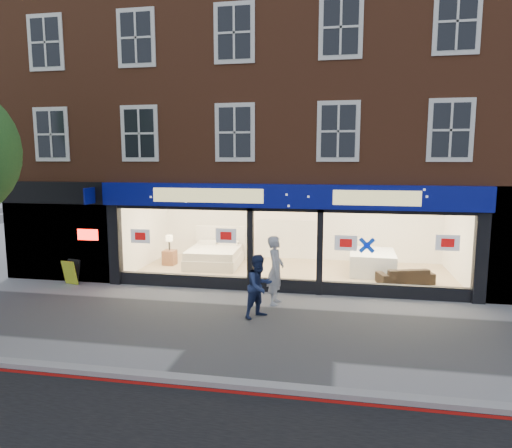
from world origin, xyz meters
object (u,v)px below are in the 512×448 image
(display_bed, at_px, (215,255))
(sofa, at_px, (405,276))
(pedestrian_grey, at_px, (276,270))
(pedestrian_blue, at_px, (259,286))
(mattress_stack, at_px, (372,262))
(a_board, at_px, (71,272))

(display_bed, relative_size, sofa, 1.39)
(pedestrian_grey, distance_m, pedestrian_blue, 1.22)
(pedestrian_grey, bearing_deg, mattress_stack, -33.26)
(a_board, relative_size, pedestrian_grey, 0.42)
(display_bed, distance_m, a_board, 5.00)
(display_bed, relative_size, mattress_stack, 1.24)
(a_board, relative_size, pedestrian_blue, 0.49)
(mattress_stack, relative_size, pedestrian_blue, 1.19)
(display_bed, height_order, a_board, display_bed)
(pedestrian_grey, bearing_deg, a_board, 88.57)
(mattress_stack, bearing_deg, a_board, -163.54)
(mattress_stack, distance_m, pedestrian_blue, 5.73)
(mattress_stack, height_order, sofa, mattress_stack)
(sofa, relative_size, pedestrian_blue, 1.06)
(display_bed, distance_m, sofa, 6.77)
(sofa, bearing_deg, pedestrian_blue, 24.20)
(display_bed, distance_m, pedestrian_blue, 5.63)
(sofa, relative_size, pedestrian_grey, 0.90)
(sofa, height_order, a_board, a_board)
(display_bed, xyz_separation_m, pedestrian_blue, (2.58, -4.99, 0.35))
(display_bed, distance_m, pedestrian_grey, 4.77)
(a_board, distance_m, pedestrian_blue, 6.84)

